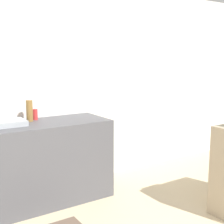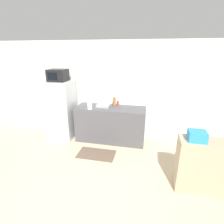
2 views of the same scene
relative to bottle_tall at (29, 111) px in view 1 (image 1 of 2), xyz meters
The scene contains 5 objects.
wall_back 0.34m from the bottle_tall, 117.74° to the left, with size 8.00×0.06×2.60m, color white.
counter 0.61m from the bottle_tall, 113.91° to the right, with size 1.82×0.64×0.94m, color #4C4C51.
sink_basin 0.31m from the bottle_tall, 155.95° to the right, with size 0.34×0.27×0.06m, color #9EA3A8.
bottle_tall is the anchor object (origin of this frame).
bottle_short 0.12m from the bottle_tall, 35.80° to the left, with size 0.06×0.06×0.13m, color red.
Camera 1 is at (-1.02, -0.75, 1.63)m, focal length 50.00 mm.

